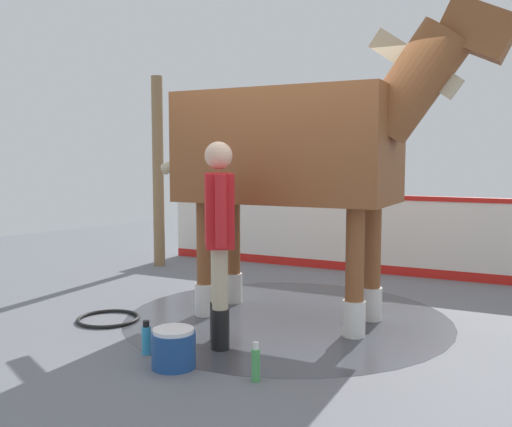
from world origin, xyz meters
TOP-DOWN VIEW (x-y plane):
  - ground_plane at (0.00, 0.00)m, footprint 16.00×16.00m
  - wet_patch at (0.21, -0.11)m, footprint 3.15×3.15m
  - barrier_wall at (0.79, -2.59)m, footprint 5.81×1.45m
  - roof_post_far at (3.27, -1.12)m, footprint 0.16×0.16m
  - horse at (0.08, -0.14)m, footprint 3.38×1.46m
  - handler at (0.15, 0.91)m, footprint 0.51×0.49m
  - wash_bucket at (0.06, 1.50)m, footprint 0.33×0.33m
  - bottle_shampoo at (0.44, 1.45)m, footprint 0.08×0.08m
  - bottle_spray at (-0.59, 1.32)m, footprint 0.06×0.06m
  - hose_coil at (1.46, 1.07)m, footprint 0.59×0.59m

SIDE VIEW (x-z plane):
  - ground_plane at x=0.00m, z-range -0.02..0.00m
  - wet_patch at x=0.21m, z-range 0.00..0.00m
  - hose_coil at x=1.46m, z-range 0.00..0.03m
  - bottle_shampoo at x=0.44m, z-range -0.01..0.26m
  - bottle_spray at x=-0.59m, z-range -0.01..0.27m
  - wash_bucket at x=0.06m, z-range 0.00..0.29m
  - barrier_wall at x=0.79m, z-range -0.04..1.02m
  - handler at x=0.15m, z-range 0.13..1.81m
  - roof_post_far at x=3.27m, z-range 0.00..2.70m
  - horse at x=0.08m, z-range 0.21..3.06m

